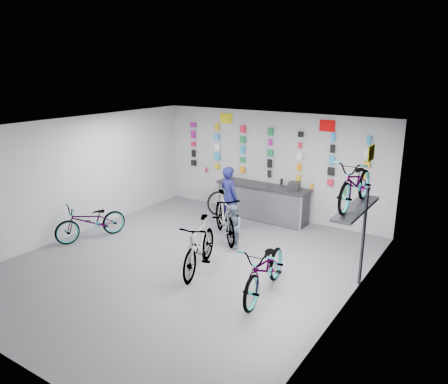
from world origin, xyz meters
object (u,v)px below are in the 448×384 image
Objects in this scene: bike_center at (199,246)px; bike_right at (265,269)px; clerk at (229,197)px; bike_left at (91,221)px; bike_service at (224,216)px; counter at (262,203)px; customer at (232,227)px.

bike_center is 0.95× the size of bike_right.
bike_left is at bearing 66.93° from clerk.
bike_service is (2.78, 1.85, 0.12)m from bike_left.
clerk is at bearing -111.89° from counter.
counter is 1.60× the size of clerk.
bike_center is 1.39m from customer.
bike_center is at bearing 20.41° from bike_left.
bike_right reaches higher than counter.
bike_right is at bearing 153.30° from clerk.
bike_left is 3.33m from bike_center.
counter is 1.49× the size of bike_left.
bike_left is 1.07× the size of clerk.
bike_left is 3.58m from clerk.
bike_right is 2.92m from bike_service.
counter is at bearing 111.02° from bike_right.
bike_left is 0.92× the size of bike_service.
customer is (0.50, -0.42, -0.05)m from bike_service.
counter is 2.29m from customer.
bike_center is (0.47, -3.64, 0.09)m from counter.
customer reaches higher than bike_right.
counter is 4.30m from bike_right.
counter is 1.83m from bike_service.
clerk is at bearing 167.79° from customer.
clerk reaches higher than bike_left.
bike_center is at bearing 129.38° from clerk.
bike_left is at bearing -127.91° from counter.
customer reaches higher than counter.
counter is at bearing -91.90° from clerk.
bike_left is 4.96m from bike_right.
clerk is (-0.90, 2.56, 0.27)m from bike_center.
bike_service is (-0.55, 1.81, 0.02)m from bike_center.
bike_service is (-2.18, 1.94, 0.07)m from bike_right.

